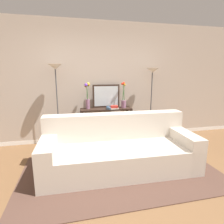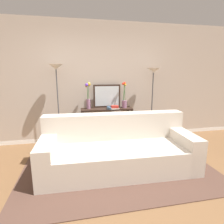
% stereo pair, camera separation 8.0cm
% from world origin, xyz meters
% --- Properties ---
extents(ground_plane, '(16.00, 16.00, 0.02)m').
position_xyz_m(ground_plane, '(0.00, 0.00, -0.01)').
color(ground_plane, brown).
extents(back_wall, '(12.00, 0.15, 2.70)m').
position_xyz_m(back_wall, '(0.00, 2.25, 1.35)').
color(back_wall, white).
rests_on(back_wall, ground).
extents(area_rug, '(3.13, 1.76, 0.01)m').
position_xyz_m(area_rug, '(0.31, 0.55, 0.01)').
color(area_rug, '#51382D').
rests_on(area_rug, ground).
extents(couch, '(2.50, 1.06, 0.88)m').
position_xyz_m(couch, '(0.31, 0.72, 0.31)').
color(couch, beige).
rests_on(couch, ground).
extents(console_table, '(1.14, 0.33, 0.79)m').
position_xyz_m(console_table, '(0.34, 1.94, 0.54)').
color(console_table, black).
rests_on(console_table, ground).
extents(floor_lamp_left, '(0.28, 0.28, 1.75)m').
position_xyz_m(floor_lamp_left, '(-0.70, 1.86, 1.37)').
color(floor_lamp_left, '#4C4C51').
rests_on(floor_lamp_left, ground).
extents(floor_lamp_right, '(0.28, 0.28, 1.68)m').
position_xyz_m(floor_lamp_right, '(1.39, 1.86, 1.32)').
color(floor_lamp_right, '#4C4C51').
rests_on(floor_lamp_right, ground).
extents(wall_mirror, '(0.62, 0.02, 0.52)m').
position_xyz_m(wall_mirror, '(0.37, 2.07, 1.05)').
color(wall_mirror, black).
rests_on(wall_mirror, console_table).
extents(vase_tall_flowers, '(0.12, 0.12, 0.58)m').
position_xyz_m(vase_tall_flowers, '(-0.06, 1.98, 1.08)').
color(vase_tall_flowers, gray).
rests_on(vase_tall_flowers, console_table).
extents(vase_short_flowers, '(0.11, 0.13, 0.58)m').
position_xyz_m(vase_short_flowers, '(0.75, 1.93, 0.99)').
color(vase_short_flowers, gray).
rests_on(vase_short_flowers, console_table).
extents(fruit_bowl, '(0.15, 0.15, 0.05)m').
position_xyz_m(fruit_bowl, '(0.40, 1.84, 0.82)').
color(fruit_bowl, '#4C7093').
rests_on(fruit_bowl, console_table).
extents(book_stack, '(0.19, 0.17, 0.08)m').
position_xyz_m(book_stack, '(0.50, 1.83, 0.83)').
color(book_stack, silver).
rests_on(book_stack, console_table).
extents(book_row_under_console, '(0.28, 0.16, 0.13)m').
position_xyz_m(book_row_under_console, '(0.02, 1.94, 0.06)').
color(book_row_under_console, silver).
rests_on(book_row_under_console, ground).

